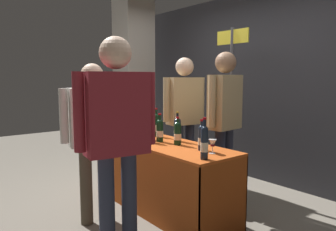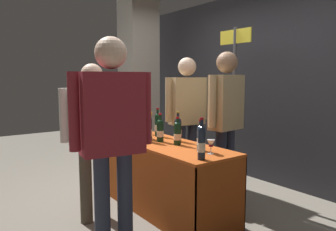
# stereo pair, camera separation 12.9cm
# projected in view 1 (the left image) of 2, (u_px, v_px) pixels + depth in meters

# --- Properties ---
(ground_plane) EXTENTS (12.00, 12.00, 0.00)m
(ground_plane) POSITION_uv_depth(u_px,v_px,m) (168.00, 212.00, 3.48)
(ground_plane) COLOR gray
(back_partition) EXTENTS (5.75, 0.12, 2.63)m
(back_partition) POSITION_uv_depth(u_px,v_px,m) (269.00, 87.00, 4.41)
(back_partition) COLOR #2D2D33
(back_partition) RESTS_ON ground_plane
(concrete_pillar) EXTENTS (0.49, 0.49, 3.10)m
(concrete_pillar) POSITION_uv_depth(u_px,v_px,m) (134.00, 71.00, 5.20)
(concrete_pillar) COLOR gray
(concrete_pillar) RESTS_ON ground_plane
(tasting_table) EXTENTS (1.60, 0.62, 0.75)m
(tasting_table) POSITION_uv_depth(u_px,v_px,m) (168.00, 166.00, 3.42)
(tasting_table) COLOR #B74C19
(tasting_table) RESTS_ON ground_plane
(featured_wine_bottle) EXTENTS (0.07, 0.07, 0.34)m
(featured_wine_bottle) POSITION_uv_depth(u_px,v_px,m) (156.00, 124.00, 3.80)
(featured_wine_bottle) COLOR black
(featured_wine_bottle) RESTS_ON tasting_table
(display_bottle_0) EXTENTS (0.07, 0.07, 0.30)m
(display_bottle_0) POSITION_uv_depth(u_px,v_px,m) (202.00, 137.00, 3.07)
(display_bottle_0) COLOR #192333
(display_bottle_0) RESTS_ON tasting_table
(display_bottle_1) EXTENTS (0.07, 0.07, 0.36)m
(display_bottle_1) POSITION_uv_depth(u_px,v_px,m) (204.00, 142.00, 2.73)
(display_bottle_1) COLOR #192333
(display_bottle_1) RESTS_ON tasting_table
(display_bottle_2) EXTENTS (0.08, 0.08, 0.31)m
(display_bottle_2) POSITION_uv_depth(u_px,v_px,m) (133.00, 128.00, 3.64)
(display_bottle_2) COLOR #192333
(display_bottle_2) RESTS_ON tasting_table
(display_bottle_3) EXTENTS (0.08, 0.08, 0.31)m
(display_bottle_3) POSITION_uv_depth(u_px,v_px,m) (160.00, 130.00, 3.49)
(display_bottle_3) COLOR black
(display_bottle_3) RESTS_ON tasting_table
(display_bottle_4) EXTENTS (0.08, 0.08, 0.29)m
(display_bottle_4) POSITION_uv_depth(u_px,v_px,m) (178.00, 133.00, 3.33)
(display_bottle_4) COLOR black
(display_bottle_4) RESTS_ON tasting_table
(display_bottle_5) EXTENTS (0.08, 0.08, 0.35)m
(display_bottle_5) POSITION_uv_depth(u_px,v_px,m) (137.00, 124.00, 3.81)
(display_bottle_5) COLOR #192333
(display_bottle_5) RESTS_ON tasting_table
(display_bottle_6) EXTENTS (0.08, 0.08, 0.33)m
(display_bottle_6) POSITION_uv_depth(u_px,v_px,m) (148.00, 129.00, 3.47)
(display_bottle_6) COLOR #192333
(display_bottle_6) RESTS_ON tasting_table
(display_bottle_7) EXTENTS (0.08, 0.08, 0.33)m
(display_bottle_7) POSITION_uv_depth(u_px,v_px,m) (177.00, 129.00, 3.52)
(display_bottle_7) COLOR #192333
(display_bottle_7) RESTS_ON tasting_table
(wine_glass_near_vendor) EXTENTS (0.07, 0.07, 0.14)m
(wine_glass_near_vendor) POSITION_uv_depth(u_px,v_px,m) (136.00, 126.00, 3.96)
(wine_glass_near_vendor) COLOR silver
(wine_glass_near_vendor) RESTS_ON tasting_table
(wine_glass_mid) EXTENTS (0.07, 0.07, 0.14)m
(wine_glass_mid) POSITION_uv_depth(u_px,v_px,m) (145.00, 126.00, 3.97)
(wine_glass_mid) COLOR silver
(wine_glass_mid) RESTS_ON tasting_table
(wine_glass_near_taster) EXTENTS (0.07, 0.07, 0.13)m
(wine_glass_near_taster) POSITION_uv_depth(u_px,v_px,m) (213.00, 144.00, 2.95)
(wine_glass_near_taster) COLOR silver
(wine_glass_near_taster) RESTS_ON tasting_table
(flower_vase) EXTENTS (0.09, 0.09, 0.42)m
(flower_vase) POSITION_uv_depth(u_px,v_px,m) (147.00, 128.00, 3.63)
(flower_vase) COLOR slate
(flower_vase) RESTS_ON tasting_table
(vendor_presenter) EXTENTS (0.25, 0.56, 1.72)m
(vendor_presenter) POSITION_uv_depth(u_px,v_px,m) (225.00, 113.00, 3.64)
(vendor_presenter) COLOR #2D3347
(vendor_presenter) RESTS_ON ground_plane
(vendor_assistant) EXTENTS (0.28, 0.60, 1.69)m
(vendor_assistant) POSITION_uv_depth(u_px,v_px,m) (184.00, 110.00, 4.13)
(vendor_assistant) COLOR #2D3347
(vendor_assistant) RESTS_ON ground_plane
(taster_foreground_right) EXTENTS (0.29, 0.62, 1.57)m
(taster_foreground_right) POSITION_uv_depth(u_px,v_px,m) (94.00, 129.00, 3.13)
(taster_foreground_right) COLOR #4C4233
(taster_foreground_right) RESTS_ON ground_plane
(taster_foreground_left) EXTENTS (0.28, 0.63, 1.74)m
(taster_foreground_left) POSITION_uv_depth(u_px,v_px,m) (117.00, 129.00, 2.40)
(taster_foreground_left) COLOR #2D3347
(taster_foreground_left) RESTS_ON ground_plane
(booth_signpost) EXTENTS (0.49, 0.04, 2.06)m
(booth_signpost) POSITION_uv_depth(u_px,v_px,m) (231.00, 92.00, 4.08)
(booth_signpost) COLOR #47474C
(booth_signpost) RESTS_ON ground_plane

